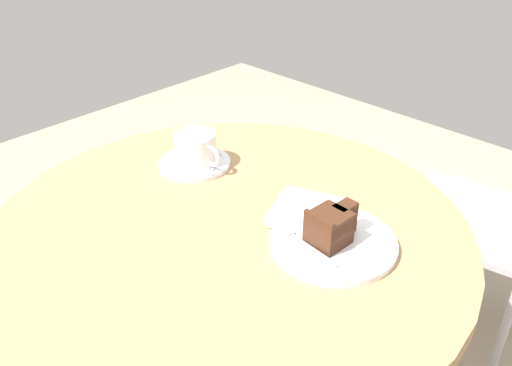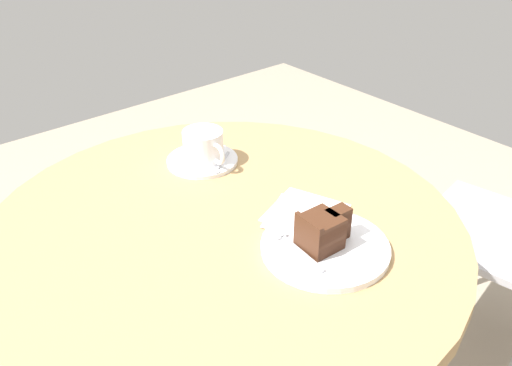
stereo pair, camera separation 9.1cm
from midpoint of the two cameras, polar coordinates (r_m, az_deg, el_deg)
cafe_table at (r=1.06m, az=-0.79°, el=-9.46°), size 0.88×0.88×0.75m
saucer at (r=1.18m, az=-3.48°, el=2.34°), size 0.15×0.15×0.01m
coffee_cup at (r=1.16m, az=-3.29°, el=3.93°), size 0.12×0.09×0.07m
teaspoon at (r=1.15m, az=-1.57°, el=1.85°), size 0.06×0.08×0.00m
cake_plate at (r=0.94m, az=10.08°, el=-6.76°), size 0.22×0.22×0.01m
cake_slice at (r=0.91m, az=9.89°, el=-5.07°), size 0.06×0.09×0.07m
fork at (r=0.92m, az=6.39°, el=-6.39°), size 0.14×0.03×0.00m
napkin at (r=1.02m, az=7.67°, el=-3.36°), size 0.17×0.18×0.00m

